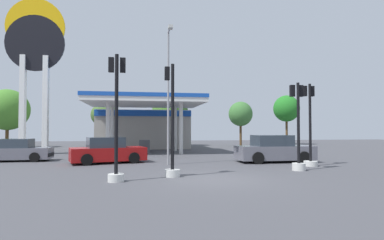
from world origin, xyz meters
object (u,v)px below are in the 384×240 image
at_px(traffic_signal_3, 172,139).
at_px(tree_0, 7,110).
at_px(tree_2, 170,110).
at_px(tree_4, 286,109).
at_px(station_pole_sign, 35,54).
at_px(car_1, 18,151).
at_px(corner_streetlamp, 169,85).
at_px(car_0, 108,151).
at_px(tree_1, 104,115).
at_px(traffic_signal_1, 116,128).
at_px(traffic_signal_2, 298,137).
at_px(traffic_signal_0, 310,135).
at_px(car_2, 274,150).
at_px(tree_3, 241,114).

relative_size(traffic_signal_3, tree_0, 0.75).
height_order(tree_2, tree_4, tree_4).
bearing_deg(station_pole_sign, tree_2, 42.98).
xyz_separation_m(car_1, corner_streetlamp, (9.18, -3.76, 3.90)).
relative_size(car_0, tree_1, 0.89).
bearing_deg(station_pole_sign, corner_streetlamp, -43.77).
distance_m(car_0, traffic_signal_1, 7.16).
height_order(tree_4, corner_streetlamp, corner_streetlamp).
relative_size(car_0, tree_0, 0.72).
distance_m(car_1, traffic_signal_1, 11.34).
height_order(station_pole_sign, traffic_signal_2, station_pole_sign).
bearing_deg(station_pole_sign, traffic_signal_0, -32.84).
bearing_deg(traffic_signal_3, car_1, 137.35).
height_order(traffic_signal_1, tree_1, tree_1).
height_order(car_2, tree_4, tree_4).
height_order(tree_0, tree_1, tree_0).
relative_size(tree_4, corner_streetlamp, 0.86).
relative_size(station_pole_sign, traffic_signal_0, 2.83).
distance_m(car_1, tree_3, 25.11).
bearing_deg(tree_1, corner_streetlamp, -75.10).
height_order(tree_2, tree_3, tree_2).
bearing_deg(tree_1, tree_0, -168.38).
bearing_deg(car_1, station_pole_sign, 98.10).
bearing_deg(tree_1, car_2, -59.76).
distance_m(tree_1, corner_streetlamp, 22.45).
distance_m(car_2, traffic_signal_3, 8.50).
relative_size(station_pole_sign, car_2, 2.74).
height_order(station_pole_sign, car_1, station_pole_sign).
bearing_deg(tree_3, traffic_signal_0, -98.10).
bearing_deg(car_2, car_1, 168.48).
xyz_separation_m(car_2, tree_0, (-22.34, 19.07, 3.41)).
bearing_deg(traffic_signal_3, tree_4, 55.27).
xyz_separation_m(traffic_signal_2, tree_1, (-11.80, 25.08, 2.13)).
bearing_deg(tree_4, corner_streetlamp, -129.41).
bearing_deg(car_0, tree_0, 124.47).
bearing_deg(car_0, traffic_signal_1, -82.21).
bearing_deg(tree_0, tree_1, 11.62).
distance_m(traffic_signal_2, corner_streetlamp, 7.51).
bearing_deg(car_0, traffic_signal_3, -62.45).
xyz_separation_m(tree_0, tree_2, (17.97, 1.32, 0.28)).
height_order(traffic_signal_0, tree_3, tree_3).
distance_m(tree_0, tree_4, 33.77).
bearing_deg(tree_0, car_1, -67.37).
height_order(car_1, traffic_signal_2, traffic_signal_2).
relative_size(car_2, traffic_signal_1, 0.95).
bearing_deg(car_0, traffic_signal_0, -17.28).
height_order(car_0, traffic_signal_3, traffic_signal_3).
height_order(traffic_signal_0, tree_2, tree_2).
bearing_deg(tree_4, traffic_signal_3, -124.73).
relative_size(traffic_signal_1, traffic_signal_2, 1.14).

